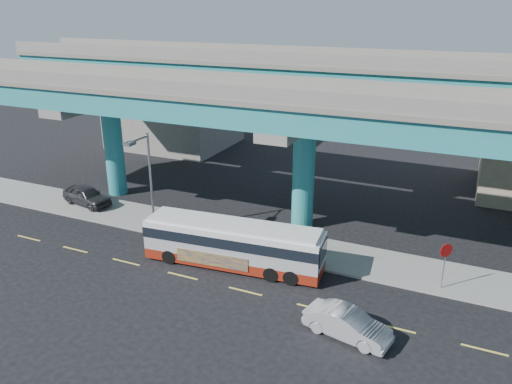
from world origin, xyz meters
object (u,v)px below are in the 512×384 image
at_px(transit_bus, 233,243).
at_px(parked_car, 87,196).
at_px(street_lamp, 145,170).
at_px(sedan, 347,324).
at_px(stop_sign, 446,256).

distance_m(transit_bus, parked_car, 14.92).
bearing_deg(street_lamp, sedan, -19.67).
bearing_deg(street_lamp, transit_bus, -11.61).
xyz_separation_m(sedan, parked_car, (-22.33, 7.60, 0.19)).
bearing_deg(stop_sign, parked_car, 155.97).
bearing_deg(transit_bus, street_lamp, 163.07).
xyz_separation_m(sedan, stop_sign, (3.67, 6.05, 1.42)).
height_order(transit_bus, parked_car, transit_bus).
xyz_separation_m(transit_bus, parked_car, (-14.44, 3.71, -0.63)).
relative_size(transit_bus, sedan, 2.50).
xyz_separation_m(sedan, street_lamp, (-14.93, 5.34, 3.94)).
height_order(transit_bus, street_lamp, street_lamp).
height_order(street_lamp, stop_sign, street_lamp).
bearing_deg(stop_sign, sedan, -141.89).
xyz_separation_m(transit_bus, street_lamp, (-7.04, 1.45, 3.11)).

